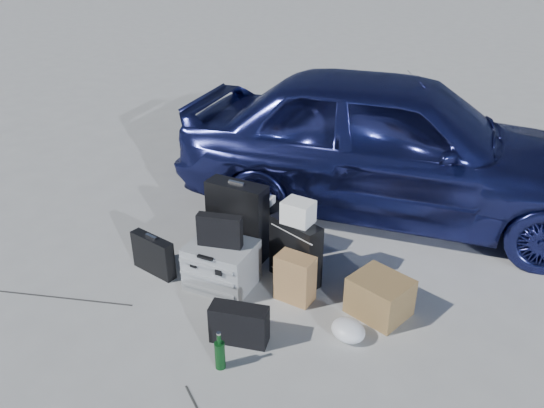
# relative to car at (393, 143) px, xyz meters

# --- Properties ---
(ground) EXTENTS (60.00, 60.00, 0.00)m
(ground) POSITION_rel_car_xyz_m (-0.69, -2.44, -0.77)
(ground) COLOR #9FA09B
(ground) RESTS_ON ground
(car) EXTENTS (4.71, 2.43, 1.53)m
(car) POSITION_rel_car_xyz_m (0.00, 0.00, 0.00)
(car) COLOR navy
(car) RESTS_ON ground
(pelican_case) EXTENTS (0.57, 0.47, 0.40)m
(pelican_case) POSITION_rel_car_xyz_m (-0.85, -2.06, -0.57)
(pelican_case) COLOR #9C9FA1
(pelican_case) RESTS_ON ground
(laptop_bag) EXTENTS (0.39, 0.18, 0.28)m
(laptop_bag) POSITION_rel_car_xyz_m (-0.85, -2.07, -0.23)
(laptop_bag) COLOR black
(laptop_bag) RESTS_ON pelican_case
(briefcase) EXTENTS (0.47, 0.18, 0.36)m
(briefcase) POSITION_rel_car_xyz_m (-1.49, -2.19, -0.59)
(briefcase) COLOR black
(briefcase) RESTS_ON ground
(suitcase_left) EXTENTS (0.57, 0.21, 0.74)m
(suitcase_left) POSITION_rel_car_xyz_m (-0.98, -1.58, -0.40)
(suitcase_left) COLOR black
(suitcase_left) RESTS_ON ground
(suitcase_right) EXTENTS (0.51, 0.33, 0.58)m
(suitcase_right) POSITION_rel_car_xyz_m (-0.32, -1.71, -0.48)
(suitcase_right) COLOR black
(suitcase_right) RESTS_ON ground
(white_carton) EXTENTS (0.26, 0.21, 0.20)m
(white_carton) POSITION_rel_car_xyz_m (-0.31, -1.71, -0.09)
(white_carton) COLOR silver
(white_carton) RESTS_ON suitcase_right
(duffel_bag) EXTENTS (0.75, 0.54, 0.35)m
(duffel_bag) POSITION_rel_car_xyz_m (-1.04, -1.22, -0.59)
(duffel_bag) COLOR black
(duffel_bag) RESTS_ON ground
(flat_box_white) EXTENTS (0.43, 0.33, 0.07)m
(flat_box_white) POSITION_rel_car_xyz_m (-1.06, -1.22, -0.38)
(flat_box_white) COLOR silver
(flat_box_white) RESTS_ON duffel_bag
(flat_box_black) EXTENTS (0.30, 0.22, 0.06)m
(flat_box_black) POSITION_rel_car_xyz_m (-1.07, -1.21, -0.32)
(flat_box_black) COLOR black
(flat_box_black) RESTS_ON flat_box_white
(kraft_bag) EXTENTS (0.32, 0.21, 0.41)m
(kraft_bag) POSITION_rel_car_xyz_m (-0.20, -1.97, -0.56)
(kraft_bag) COLOR #A07945
(kraft_bag) RESTS_ON ground
(cardboard_box) EXTENTS (0.52, 0.49, 0.32)m
(cardboard_box) POSITION_rel_car_xyz_m (0.47, -1.83, -0.61)
(cardboard_box) COLOR olive
(cardboard_box) RESTS_ON ground
(plastic_bag) EXTENTS (0.34, 0.32, 0.15)m
(plastic_bag) POSITION_rel_car_xyz_m (0.36, -2.22, -0.69)
(plastic_bag) COLOR silver
(plastic_bag) RESTS_ON ground
(messenger_bag) EXTENTS (0.46, 0.26, 0.30)m
(messenger_bag) POSITION_rel_car_xyz_m (-0.35, -2.62, -0.62)
(messenger_bag) COLOR black
(messenger_bag) RESTS_ON ground
(green_bottle) EXTENTS (0.10, 0.10, 0.29)m
(green_bottle) POSITION_rel_car_xyz_m (-0.33, -2.92, -0.62)
(green_bottle) COLOR black
(green_bottle) RESTS_ON ground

